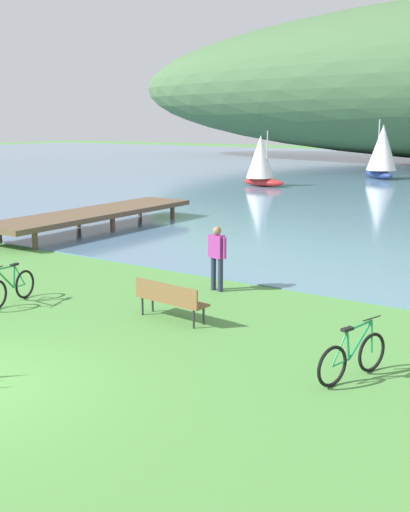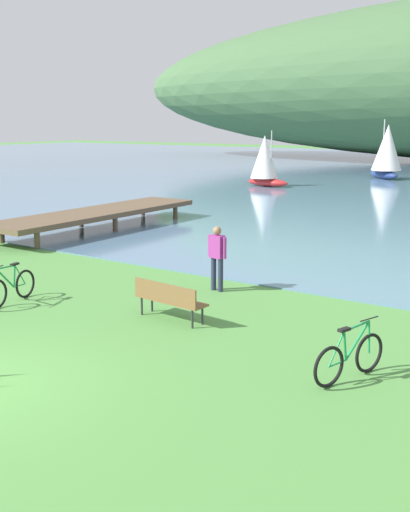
{
  "view_description": "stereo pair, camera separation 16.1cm",
  "coord_description": "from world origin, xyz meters",
  "px_view_note": "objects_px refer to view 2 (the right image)",
  "views": [
    {
      "loc": [
        8.7,
        -5.73,
        4.35
      ],
      "look_at": [
        0.09,
        7.13,
        1.0
      ],
      "focal_mm": 43.64,
      "sensor_mm": 36.0,
      "label": 1
    },
    {
      "loc": [
        8.83,
        -5.64,
        4.35
      ],
      "look_at": [
        0.09,
        7.13,
        1.0
      ],
      "focal_mm": 43.64,
      "sensor_mm": 36.0,
      "label": 2
    }
  ],
  "objects_px": {
    "person_at_shoreline": "(217,254)",
    "bicycle_beside_path": "(350,358)",
    "sailboat_far_off": "(387,151)",
    "bicycle_leaning_near_bench": "(11,287)",
    "sailboat_nearest_to_shore": "(265,160)",
    "park_bench_near_camera": "(169,298)"
  },
  "relations": [
    {
      "from": "person_at_shoreline",
      "to": "bicycle_beside_path",
      "type": "bearing_deg",
      "value": -35.0
    },
    {
      "from": "person_at_shoreline",
      "to": "sailboat_nearest_to_shore",
      "type": "distance_m",
      "value": 26.86
    },
    {
      "from": "park_bench_near_camera",
      "to": "sailboat_nearest_to_shore",
      "type": "xyz_separation_m",
      "value": [
        -12.41,
        26.75,
        1.27
      ]
    },
    {
      "from": "park_bench_near_camera",
      "to": "bicycle_leaning_near_bench",
      "type": "relative_size",
      "value": 1.05
    },
    {
      "from": "bicycle_leaning_near_bench",
      "to": "person_at_shoreline",
      "type": "relative_size",
      "value": 1.02
    },
    {
      "from": "person_at_shoreline",
      "to": "sailboat_nearest_to_shore",
      "type": "height_order",
      "value": "sailboat_nearest_to_shore"
    },
    {
      "from": "bicycle_leaning_near_bench",
      "to": "bicycle_beside_path",
      "type": "bearing_deg",
      "value": 1.81
    },
    {
      "from": "park_bench_near_camera",
      "to": "sailboat_far_off",
      "type": "bearing_deg",
      "value": 101.4
    },
    {
      "from": "bicycle_beside_path",
      "to": "sailboat_nearest_to_shore",
      "type": "height_order",
      "value": "sailboat_nearest_to_shore"
    },
    {
      "from": "bicycle_beside_path",
      "to": "sailboat_far_off",
      "type": "distance_m",
      "value": 39.47
    },
    {
      "from": "park_bench_near_camera",
      "to": "bicycle_leaning_near_bench",
      "type": "xyz_separation_m",
      "value": [
        -4.0,
        -1.11,
        -0.12
      ]
    },
    {
      "from": "bicycle_leaning_near_bench",
      "to": "bicycle_beside_path",
      "type": "xyz_separation_m",
      "value": [
        8.55,
        0.27,
        0.0
      ]
    },
    {
      "from": "person_at_shoreline",
      "to": "sailboat_far_off",
      "type": "bearing_deg",
      "value": 101.49
    },
    {
      "from": "bicycle_leaning_near_bench",
      "to": "sailboat_nearest_to_shore",
      "type": "distance_m",
      "value": 29.13
    },
    {
      "from": "park_bench_near_camera",
      "to": "person_at_shoreline",
      "type": "xyz_separation_m",
      "value": [
        -0.49,
        2.7,
        0.46
      ]
    },
    {
      "from": "bicycle_leaning_near_bench",
      "to": "person_at_shoreline",
      "type": "xyz_separation_m",
      "value": [
        3.51,
        3.8,
        0.58
      ]
    },
    {
      "from": "park_bench_near_camera",
      "to": "person_at_shoreline",
      "type": "distance_m",
      "value": 2.78
    },
    {
      "from": "person_at_shoreline",
      "to": "sailboat_far_off",
      "type": "relative_size",
      "value": 0.38
    },
    {
      "from": "person_at_shoreline",
      "to": "sailboat_nearest_to_shore",
      "type": "bearing_deg",
      "value": 116.37
    },
    {
      "from": "bicycle_beside_path",
      "to": "person_at_shoreline",
      "type": "xyz_separation_m",
      "value": [
        -5.04,
        3.53,
        0.58
      ]
    },
    {
      "from": "bicycle_leaning_near_bench",
      "to": "sailboat_far_off",
      "type": "xyz_separation_m",
      "value": [
        -3.41,
        37.85,
        1.75
      ]
    },
    {
      "from": "park_bench_near_camera",
      "to": "bicycle_leaning_near_bench",
      "type": "bearing_deg",
      "value": -164.53
    }
  ]
}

